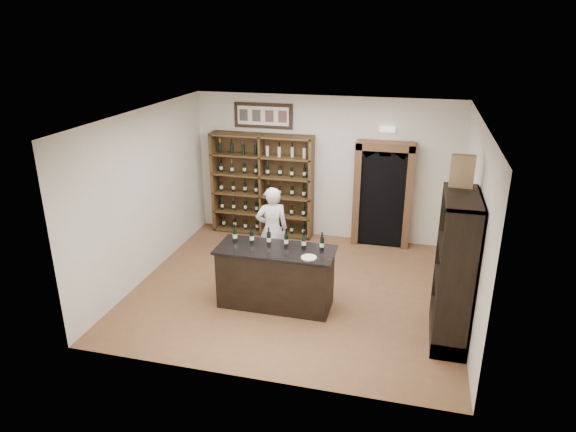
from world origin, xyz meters
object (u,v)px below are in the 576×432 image
(wine_shelf, at_px, (263,185))
(side_cabinet, at_px, (454,292))
(counter_bottle_0, at_px, (235,235))
(wine_crate, at_px, (462,171))
(shopkeeper, at_px, (272,230))
(tasting_counter, at_px, (276,277))

(wine_shelf, distance_m, side_cabinet, 5.02)
(counter_bottle_0, distance_m, wine_crate, 3.64)
(counter_bottle_0, height_order, shopkeeper, shopkeeper)
(shopkeeper, relative_size, wine_crate, 3.51)
(tasting_counter, bearing_deg, side_cabinet, -6.28)
(side_cabinet, bearing_deg, wine_shelf, 139.79)
(shopkeeper, bearing_deg, counter_bottle_0, 50.24)
(wine_crate, bearing_deg, counter_bottle_0, -176.83)
(counter_bottle_0, xyz_separation_m, shopkeeper, (0.32, 1.08, -0.30))
(wine_crate, bearing_deg, tasting_counter, -174.13)
(side_cabinet, height_order, shopkeeper, side_cabinet)
(counter_bottle_0, bearing_deg, shopkeeper, 73.65)
(wine_shelf, height_order, tasting_counter, wine_shelf)
(tasting_counter, xyz_separation_m, counter_bottle_0, (-0.72, 0.13, 0.61))
(shopkeeper, distance_m, wine_crate, 3.65)
(wine_shelf, bearing_deg, counter_bottle_0, -82.27)
(tasting_counter, relative_size, shopkeeper, 1.16)
(side_cabinet, distance_m, shopkeeper, 3.48)
(shopkeeper, bearing_deg, wine_crate, 136.62)
(wine_shelf, bearing_deg, shopkeeper, -67.98)
(wine_shelf, height_order, shopkeeper, wine_shelf)
(side_cabinet, distance_m, wine_crate, 1.72)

